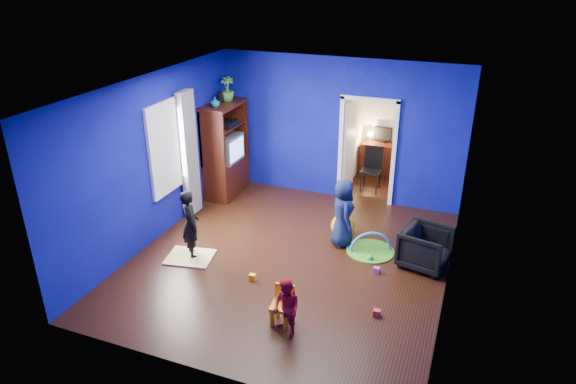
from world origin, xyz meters
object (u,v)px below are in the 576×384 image
at_px(folding_chair, 371,170).
at_px(study_desk, 380,159).
at_px(child_black, 190,224).
at_px(kid_chair, 282,308).
at_px(tv_armoire, 225,150).
at_px(play_mat, 370,251).
at_px(armchair, 425,248).
at_px(crt_tv, 227,148).
at_px(toddler_red, 286,308).
at_px(vase, 215,102).
at_px(child_navy, 343,213).
at_px(hopper_ball, 343,226).

bearing_deg(folding_chair, study_desk, 90.00).
bearing_deg(child_black, kid_chair, -162.43).
relative_size(tv_armoire, play_mat, 2.41).
distance_m(child_black, play_mat, 3.08).
distance_m(armchair, crt_tv, 4.56).
bearing_deg(toddler_red, study_desk, 125.21).
xyz_separation_m(vase, study_desk, (2.82, 2.52, -1.68)).
bearing_deg(armchair, crt_tv, 84.01).
height_order(study_desk, folding_chair, folding_chair).
bearing_deg(toddler_red, vase, 164.13).
bearing_deg(kid_chair, child_black, 146.65).
xyz_separation_m(child_black, tv_armoire, (-0.63, 2.49, 0.39)).
bearing_deg(study_desk, child_navy, -89.11).
height_order(child_black, child_navy, child_navy).
xyz_separation_m(child_black, vase, (-0.63, 2.19, 1.46)).
relative_size(hopper_ball, kid_chair, 0.87).
distance_m(vase, study_desk, 4.14).
bearing_deg(armchair, play_mat, 94.74).
height_order(armchair, crt_tv, crt_tv).
xyz_separation_m(toddler_red, hopper_ball, (-0.02, 2.84, -0.21)).
bearing_deg(crt_tv, vase, -97.59).
height_order(child_navy, hopper_ball, child_navy).
height_order(child_black, tv_armoire, tv_armoire).
bearing_deg(crt_tv, kid_chair, -53.57).
bearing_deg(toddler_red, child_black, -175.59).
xyz_separation_m(child_navy, toddler_red, (-0.03, -2.59, -0.18)).
relative_size(child_black, toddler_red, 1.40).
xyz_separation_m(tv_armoire, hopper_ball, (2.82, -0.96, -0.76)).
bearing_deg(vase, study_desk, 41.81).
relative_size(kid_chair, study_desk, 0.57).
relative_size(child_black, child_navy, 0.98).
bearing_deg(kid_chair, crt_tv, 121.32).
xyz_separation_m(armchair, folding_chair, (-1.50, 2.67, 0.12)).
distance_m(toddler_red, tv_armoire, 4.77).
relative_size(child_navy, hopper_ball, 2.81).
height_order(child_navy, crt_tv, crt_tv).
bearing_deg(crt_tv, child_black, -76.62).
bearing_deg(play_mat, child_black, -156.76).
bearing_deg(armchair, vase, 87.83).
distance_m(child_navy, tv_armoire, 3.14).
xyz_separation_m(toddler_red, crt_tv, (-2.80, 3.79, 0.60)).
bearing_deg(crt_tv, folding_chair, 24.42).
xyz_separation_m(child_navy, study_desk, (-0.05, 3.43, -0.23)).
relative_size(child_navy, crt_tv, 1.74).
xyz_separation_m(toddler_red, kid_chair, (-0.15, 0.20, -0.17)).
height_order(child_navy, folding_chair, child_navy).
height_order(hopper_ball, play_mat, hopper_ball).
relative_size(crt_tv, hopper_ball, 1.62).
relative_size(kid_chair, play_mat, 0.61).
xyz_separation_m(child_navy, play_mat, (0.54, -0.09, -0.60)).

